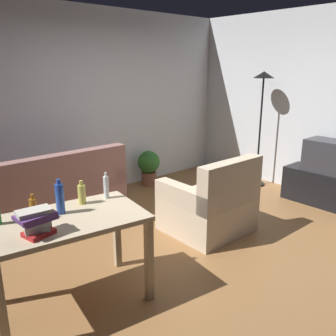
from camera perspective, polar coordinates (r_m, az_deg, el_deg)
The scene contains 15 objects.
ground_plane at distance 4.03m, azimuth 3.72°, elevation -12.23°, with size 5.20×4.40×0.02m, color olive.
wall_rear at distance 5.35m, azimuth -13.15°, elevation 9.84°, with size 5.20×0.10×2.70m, color silver.
wall_right at distance 5.72m, azimuth 23.00°, elevation 9.39°, with size 0.10×4.40×2.70m, color silver.
couch at distance 4.68m, azimuth -17.98°, elevation -4.59°, with size 1.75×0.84×0.92m.
tv_stand at distance 5.47m, azimuth 23.83°, elevation -2.94°, with size 0.44×1.10×0.48m.
tv at distance 5.35m, azimuth 24.40°, elevation 1.73°, with size 0.41×0.60×0.44m.
torchiere_lamp at distance 5.78m, azimuth 14.86°, elevation 10.81°, with size 0.32×0.32×1.81m.
desk at distance 2.95m, azimuth -15.86°, elevation -9.64°, with size 1.29×0.87×0.76m.
potted_plant at distance 5.79m, azimuth -3.10°, elevation 0.41°, with size 0.36×0.36×0.57m.
armchair at distance 4.21m, azimuth 6.84°, elevation -6.00°, with size 0.91×0.85×0.92m.
bottle_amber at distance 2.92m, azimuth -20.73°, elevation -6.13°, with size 0.06×0.06×0.21m.
bottle_blue at distance 2.95m, azimuth -16.92°, elevation -4.67°, with size 0.07×0.07×0.29m.
bottle_squat at distance 3.12m, azimuth -13.64°, elevation -4.05°, with size 0.07×0.07×0.21m.
bottle_clear at distance 3.20m, azimuth -9.88°, elevation -3.01°, with size 0.05×0.05×0.24m.
book_stack at distance 2.65m, azimuth -20.32°, elevation -8.00°, with size 0.28×0.20×0.19m.
Camera 1 is at (-2.53, -2.48, 1.91)m, focal length 38.06 mm.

